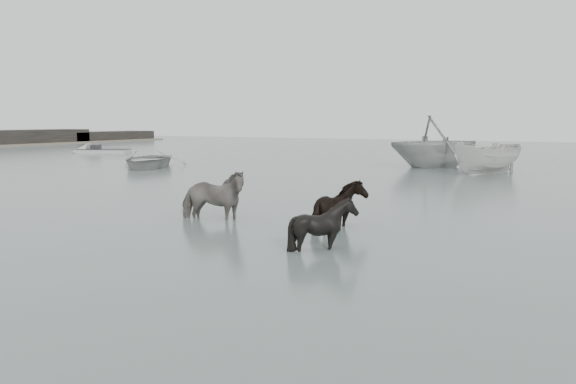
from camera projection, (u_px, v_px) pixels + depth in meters
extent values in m
plane|color=#52625F|center=(230.00, 238.00, 13.29)|extent=(140.00, 140.00, 0.00)
imported|color=black|center=(212.00, 189.00, 15.63)|extent=(2.23, 1.34, 1.76)
imported|color=black|center=(341.00, 198.00, 14.41)|extent=(1.74, 1.90, 1.59)
imported|color=black|center=(323.00, 217.00, 12.10)|extent=(1.34, 1.21, 1.41)
imported|color=#B6B7B2|center=(148.00, 158.00, 33.30)|extent=(5.86, 6.57, 1.12)
imported|color=#ADB0AE|center=(435.00, 140.00, 33.44)|extent=(7.96, 8.07, 3.22)
imported|color=beige|center=(487.00, 156.00, 29.12)|extent=(4.09, 4.97, 1.84)
cube|color=black|center=(106.00, 136.00, 75.82)|extent=(4.50, 14.00, 1.10)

